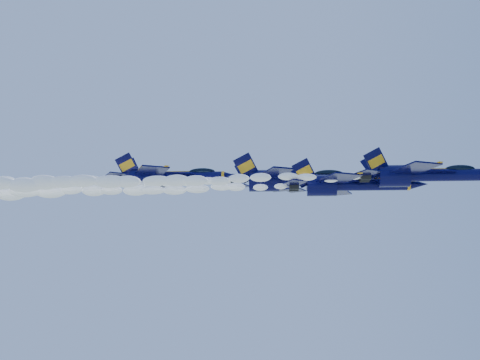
{
  "coord_description": "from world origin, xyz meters",
  "views": [
    {
      "loc": [
        -1.92,
        -84.26,
        134.22
      ],
      "look_at": [
        -6.12,
        -0.05,
        152.59
      ],
      "focal_mm": 50.0,
      "sensor_mm": 36.0,
      "label": 1
    }
  ],
  "objects_px": {
    "jet_lead": "(423,175)",
    "jet_third": "(292,180)",
    "jet_fourth": "(169,177)",
    "jet_second": "(349,184)"
  },
  "relations": [
    {
      "from": "jet_second",
      "to": "jet_third",
      "type": "height_order",
      "value": "jet_third"
    },
    {
      "from": "jet_lead",
      "to": "jet_second",
      "type": "bearing_deg",
      "value": 160.34
    },
    {
      "from": "jet_second",
      "to": "jet_lead",
      "type": "bearing_deg",
      "value": -19.66
    },
    {
      "from": "jet_second",
      "to": "jet_fourth",
      "type": "height_order",
      "value": "jet_fourth"
    },
    {
      "from": "jet_second",
      "to": "jet_third",
      "type": "xyz_separation_m",
      "value": [
        -6.42,
        10.71,
        3.0
      ]
    },
    {
      "from": "jet_fourth",
      "to": "jet_second",
      "type": "bearing_deg",
      "value": -33.74
    },
    {
      "from": "jet_second",
      "to": "jet_fourth",
      "type": "distance_m",
      "value": 29.44
    },
    {
      "from": "jet_lead",
      "to": "jet_fourth",
      "type": "height_order",
      "value": "jet_fourth"
    },
    {
      "from": "jet_lead",
      "to": "jet_third",
      "type": "height_order",
      "value": "jet_third"
    },
    {
      "from": "jet_lead",
      "to": "jet_third",
      "type": "bearing_deg",
      "value": 136.8
    }
  ]
}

